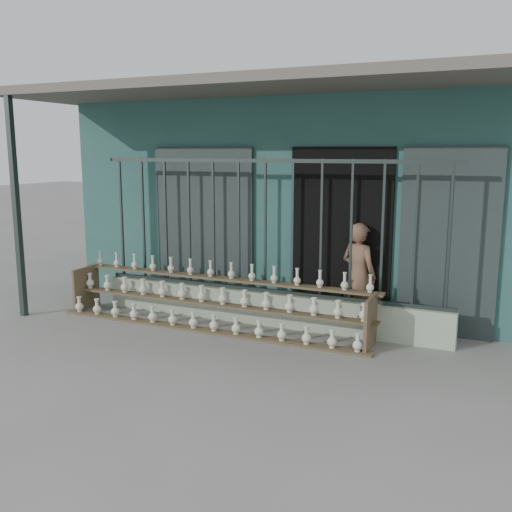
% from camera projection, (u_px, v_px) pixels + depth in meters
% --- Properties ---
extents(ground, '(60.00, 60.00, 0.00)m').
position_uv_depth(ground, '(221.00, 354.00, 6.69)').
color(ground, slate).
extents(workshop_building, '(7.40, 6.60, 3.21)m').
position_uv_depth(workshop_building, '(330.00, 192.00, 10.19)').
color(workshop_building, '#27544E').
rests_on(workshop_building, ground).
extents(parapet_wall, '(5.00, 0.20, 0.45)m').
position_uv_depth(parapet_wall, '(265.00, 308.00, 7.82)').
color(parapet_wall, '#A6B79D').
rests_on(parapet_wall, ground).
extents(security_fence, '(5.00, 0.04, 1.80)m').
position_uv_depth(security_fence, '(265.00, 227.00, 7.61)').
color(security_fence, '#283330').
rests_on(security_fence, parapet_wall).
extents(shelf_rack, '(4.50, 0.68, 0.85)m').
position_uv_depth(shelf_rack, '(212.00, 301.00, 7.66)').
color(shelf_rack, brown).
rests_on(shelf_rack, ground).
extents(elderly_woman, '(0.61, 0.52, 1.43)m').
position_uv_depth(elderly_woman, '(359.00, 276.00, 7.57)').
color(elderly_woman, brown).
rests_on(elderly_woman, ground).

